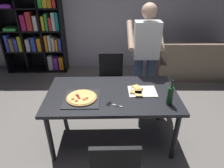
# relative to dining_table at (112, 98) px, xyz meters

# --- Properties ---
(ground_plane) EXTENTS (12.00, 12.00, 0.00)m
(ground_plane) POSITION_rel_dining_table_xyz_m (0.00, 0.00, -0.68)
(ground_plane) COLOR gray
(back_wall) EXTENTS (6.40, 0.10, 2.80)m
(back_wall) POSITION_rel_dining_table_xyz_m (0.00, 2.60, 0.72)
(back_wall) COLOR #BCB7C6
(back_wall) RESTS_ON ground_plane
(dining_table) EXTENTS (1.68, 0.93, 0.75)m
(dining_table) POSITION_rel_dining_table_xyz_m (0.00, 0.00, 0.00)
(dining_table) COLOR #232328
(dining_table) RESTS_ON ground_plane
(chair_far_side) EXTENTS (0.42, 0.42, 0.90)m
(chair_far_side) POSITION_rel_dining_table_xyz_m (0.00, 0.95, -0.17)
(chair_far_side) COLOR black
(chair_far_side) RESTS_ON ground_plane
(couch) EXTENTS (1.72, 0.89, 0.85)m
(couch) POSITION_rel_dining_table_xyz_m (1.90, 1.99, -0.37)
(couch) COLOR gray
(couch) RESTS_ON ground_plane
(bookshelf) EXTENTS (1.40, 0.35, 1.95)m
(bookshelf) POSITION_rel_dining_table_xyz_m (-1.68, 2.38, 0.28)
(bookshelf) COLOR black
(bookshelf) RESTS_ON ground_plane
(person_serving_pizza) EXTENTS (0.55, 0.54, 1.75)m
(person_serving_pizza) POSITION_rel_dining_table_xyz_m (0.53, 0.73, 0.32)
(person_serving_pizza) COLOR #38476B
(person_serving_pizza) RESTS_ON ground_plane
(pepperoni_pizza_on_tray) EXTENTS (0.43, 0.43, 0.04)m
(pepperoni_pizza_on_tray) POSITION_rel_dining_table_xyz_m (-0.38, -0.13, 0.09)
(pepperoni_pizza_on_tray) COLOR #2D2D33
(pepperoni_pizza_on_tray) RESTS_ON dining_table
(pizza_slices_on_towel) EXTENTS (0.36, 0.30, 0.03)m
(pizza_slices_on_towel) POSITION_rel_dining_table_xyz_m (0.36, 0.02, 0.08)
(pizza_slices_on_towel) COLOR white
(pizza_slices_on_towel) RESTS_ON dining_table
(wine_bottle) EXTENTS (0.07, 0.07, 0.32)m
(wine_bottle) POSITION_rel_dining_table_xyz_m (0.66, -0.26, 0.19)
(wine_bottle) COLOR #194723
(wine_bottle) RESTS_ON dining_table
(kitchen_scissors) EXTENTS (0.20, 0.13, 0.01)m
(kitchen_scissors) POSITION_rel_dining_table_xyz_m (-0.01, -0.26, 0.08)
(kitchen_scissors) COLOR silver
(kitchen_scissors) RESTS_ON dining_table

